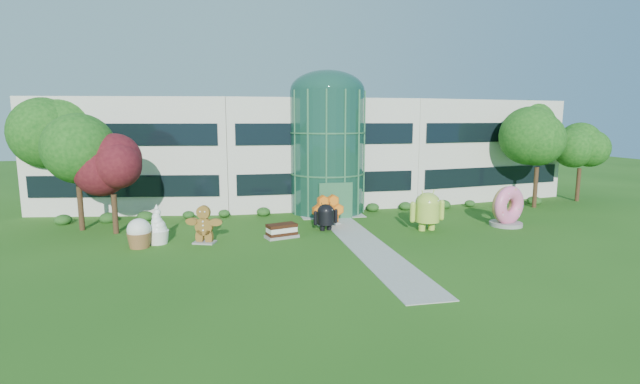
{
  "coord_description": "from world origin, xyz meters",
  "views": [
    {
      "loc": [
        -8.32,
        -24.87,
        7.55
      ],
      "look_at": [
        -1.85,
        6.0,
        2.6
      ],
      "focal_mm": 26.0,
      "sensor_mm": 36.0,
      "label": 1
    }
  ],
  "objects": [
    {
      "name": "ground",
      "position": [
        0.0,
        0.0,
        0.0
      ],
      "size": [
        140.0,
        140.0,
        0.0
      ],
      "primitive_type": "plane",
      "color": "#215114",
      "rests_on": "ground"
    },
    {
      "name": "trees_backdrop",
      "position": [
        0.0,
        13.0,
        4.2
      ],
      "size": [
        52.0,
        8.0,
        8.4
      ],
      "primitive_type": null,
      "color": "#114411",
      "rests_on": "ground"
    },
    {
      "name": "android_black",
      "position": [
        -1.55,
        5.49,
        1.07
      ],
      "size": [
        2.13,
        1.67,
        2.14
      ],
      "primitive_type": null,
      "rotation": [
        0.0,
        0.0,
        0.24
      ],
      "color": "black",
      "rests_on": "ground"
    },
    {
      "name": "tree_red",
      "position": [
        -15.5,
        7.5,
        3.0
      ],
      "size": [
        4.0,
        4.0,
        6.0
      ],
      "primitive_type": null,
      "color": "#3F0C14",
      "rests_on": "ground"
    },
    {
      "name": "walkway",
      "position": [
        0.0,
        2.0,
        0.02
      ],
      "size": [
        2.4,
        20.0,
        0.04
      ],
      "primitive_type": "cube",
      "color": "#9E9E93",
      "rests_on": "ground"
    },
    {
      "name": "donut",
      "position": [
        11.4,
        4.15,
        1.47
      ],
      "size": [
        3.11,
        2.16,
        2.94
      ],
      "primitive_type": null,
      "rotation": [
        0.0,
        0.0,
        0.31
      ],
      "color": "#E95888",
      "rests_on": "ground"
    },
    {
      "name": "froyo",
      "position": [
        -12.39,
        4.26,
        1.21
      ],
      "size": [
        1.59,
        1.59,
        2.43
      ],
      "primitive_type": null,
      "rotation": [
        0.0,
        0.0,
        -0.13
      ],
      "color": "white",
      "rests_on": "ground"
    },
    {
      "name": "atrium",
      "position": [
        0.0,
        12.0,
        4.9
      ],
      "size": [
        6.0,
        6.0,
        9.8
      ],
      "primitive_type": "cylinder",
      "color": "#194738",
      "rests_on": "ground"
    },
    {
      "name": "cupcake",
      "position": [
        -13.36,
        3.54,
        0.88
      ],
      "size": [
        1.93,
        1.93,
        1.77
      ],
      "primitive_type": null,
      "rotation": [
        0.0,
        0.0,
        -0.4
      ],
      "color": "white",
      "rests_on": "ground"
    },
    {
      "name": "gingerbread",
      "position": [
        -9.61,
        3.75,
        1.19
      ],
      "size": [
        2.77,
        1.82,
        2.39
      ],
      "primitive_type": null,
      "rotation": [
        0.0,
        0.0,
        -0.35
      ],
      "color": "brown",
      "rests_on": "ground"
    },
    {
      "name": "honeycomb",
      "position": [
        -1.02,
        7.18,
        0.98
      ],
      "size": [
        2.62,
        1.28,
        1.97
      ],
      "primitive_type": null,
      "rotation": [
        0.0,
        0.0,
        0.16
      ],
      "color": "orange",
      "rests_on": "ground"
    },
    {
      "name": "android_green",
      "position": [
        5.27,
        4.09,
        1.54
      ],
      "size": [
        2.9,
        2.1,
        3.09
      ],
      "primitive_type": null,
      "rotation": [
        0.0,
        0.0,
        0.11
      ],
      "color": "#A5C73F",
      "rests_on": "ground"
    },
    {
      "name": "building",
      "position": [
        0.0,
        18.0,
        4.65
      ],
      "size": [
        46.0,
        15.0,
        9.3
      ],
      "primitive_type": null,
      "color": "beige",
      "rests_on": "ground"
    },
    {
      "name": "ice_cream_sandwich",
      "position": [
        -4.78,
        4.08,
        0.46
      ],
      "size": [
        2.28,
        1.59,
        0.92
      ],
      "primitive_type": null,
      "rotation": [
        0.0,
        0.0,
        0.29
      ],
      "color": "black",
      "rests_on": "ground"
    }
  ]
}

